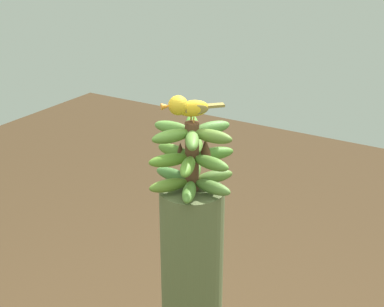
% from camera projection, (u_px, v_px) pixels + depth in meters
% --- Properties ---
extents(banana_bunch, '(0.28, 0.27, 0.22)m').
position_uv_depth(banana_bunch, '(192.00, 157.00, 1.63)').
color(banana_bunch, brown).
rests_on(banana_bunch, banana_tree).
extents(perched_bird, '(0.15, 0.15, 0.08)m').
position_uv_depth(perched_bird, '(186.00, 107.00, 1.57)').
color(perched_bird, '#C68933').
rests_on(perched_bird, banana_bunch).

